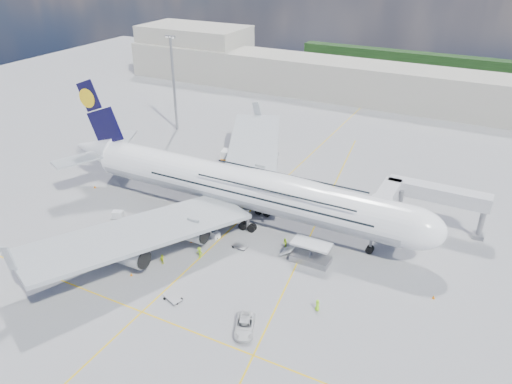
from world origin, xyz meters
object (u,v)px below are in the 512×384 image
at_px(catering_truck_inner, 236,161).
at_px(cone_wing_right_outer, 131,274).
at_px(cone_wing_left_outer, 259,174).
at_px(dolly_nose_near, 240,246).
at_px(service_van, 244,326).
at_px(cone_wing_left_inner, 195,185).
at_px(dolly_row_b, 162,222).
at_px(cone_nose, 434,297).
at_px(catering_truck_outer, 262,153).
at_px(crew_nose, 405,239).
at_px(dolly_row_a, 153,227).
at_px(dolly_row_c, 139,241).
at_px(cone_tail, 95,187).
at_px(light_mast, 174,83).
at_px(crew_van, 317,305).
at_px(crew_wing, 162,259).
at_px(crew_loader, 285,243).
at_px(cargo_loader, 310,255).
at_px(cone_wing_right_inner, 191,241).
at_px(baggage_tug, 213,233).
at_px(dolly_nose_far, 173,298).
at_px(dolly_back, 118,215).
at_px(airliner, 243,187).
at_px(crew_tug, 199,253).
at_px(jet_bridge, 417,197).

bearing_deg(catering_truck_inner, cone_wing_right_outer, -97.30).
bearing_deg(cone_wing_left_outer, dolly_nose_near, -69.43).
bearing_deg(service_van, cone_wing_left_inner, 109.07).
distance_m(dolly_row_b, cone_nose, 49.54).
relative_size(dolly_nose_near, catering_truck_outer, 0.38).
bearing_deg(service_van, crew_nose, 42.24).
xyz_separation_m(dolly_row_a, dolly_row_c, (1.48, -5.67, 0.68)).
bearing_deg(catering_truck_inner, dolly_row_c, -102.77).
xyz_separation_m(crew_nose, cone_nose, (7.21, -13.18, -0.54)).
height_order(dolly_row_b, cone_wing_left_inner, cone_wing_left_inner).
height_order(catering_truck_inner, cone_tail, catering_truck_inner).
height_order(light_mast, dolly_row_a, light_mast).
relative_size(catering_truck_outer, crew_van, 3.98).
xyz_separation_m(catering_truck_outer, crew_wing, (4.43, -45.56, -1.01)).
bearing_deg(dolly_row_a, crew_loader, -0.65).
distance_m(dolly_row_c, crew_nose, 46.70).
xyz_separation_m(cargo_loader, service_van, (-1.83, -19.36, -0.47)).
xyz_separation_m(catering_truck_inner, cone_wing_right_inner, (8.17, -30.59, -1.82)).
relative_size(dolly_row_b, cone_wing_right_outer, 6.78).
height_order(baggage_tug, cone_wing_left_inner, baggage_tug).
xyz_separation_m(dolly_row_b, crew_van, (34.97, -9.46, 0.55)).
bearing_deg(dolly_nose_near, cone_wing_left_inner, 150.32).
height_order(cone_nose, cone_wing_right_inner, cone_wing_right_inner).
relative_size(dolly_nose_far, dolly_nose_near, 1.15).
height_order(dolly_back, cone_nose, dolly_back).
xyz_separation_m(dolly_row_b, dolly_nose_far, (15.01, -17.20, -0.06)).
height_order(dolly_row_c, catering_truck_outer, catering_truck_outer).
xyz_separation_m(cone_nose, cone_wing_right_outer, (-43.99, -16.43, -0.03)).
distance_m(crew_loader, cone_wing_left_inner, 29.84).
height_order(airliner, cone_wing_left_inner, airliner).
xyz_separation_m(dolly_row_b, cone_tail, (-21.80, 5.36, -0.11)).
bearing_deg(crew_tug, baggage_tug, 111.44).
distance_m(dolly_row_b, cone_wing_right_inner, 9.05).
distance_m(dolly_row_a, crew_nose, 45.67).
xyz_separation_m(crew_nose, cone_tail, (-64.12, -8.87, -0.55)).
relative_size(light_mast, dolly_row_c, 7.85).
relative_size(dolly_row_a, crew_tug, 1.72).
xyz_separation_m(dolly_row_a, cone_wing_right_outer, (5.79, -13.09, -0.11)).
xyz_separation_m(service_van, crew_loader, (-3.52, 21.13, 0.15)).
relative_size(airliner, jet_bridge, 4.21).
xyz_separation_m(crew_van, cone_nose, (14.56, 10.52, -0.65)).
xyz_separation_m(dolly_back, service_van, (35.94, -15.38, -0.14)).
height_order(crew_wing, cone_wing_right_inner, crew_wing).
distance_m(dolly_row_a, catering_truck_inner, 30.17).
height_order(dolly_row_c, cone_wing_left_inner, dolly_row_c).
distance_m(light_mast, dolly_nose_near, 63.92).
bearing_deg(crew_loader, crew_nose, 77.62).
distance_m(dolly_row_a, dolly_back, 8.13).
distance_m(jet_bridge, cone_nose, 20.81).
bearing_deg(light_mast, crew_nose, -22.79).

